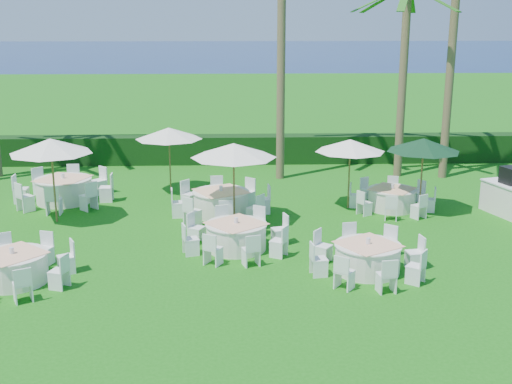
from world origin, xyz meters
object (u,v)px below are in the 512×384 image
Objects in this scene: banquet_table_a at (13,267)px; banquet_table_d at (64,190)px; banquet_table_f at (392,198)px; banquet_table_c at (367,257)px; umbrella_c at (169,133)px; banquet_table_e at (221,202)px; umbrella_d at (350,146)px; umbrella_green at (424,145)px; umbrella_a at (51,146)px; umbrella_b at (234,150)px; banquet_table_b at (236,235)px.

banquet_table_d reaches higher than banquet_table_a.
banquet_table_f is at bearing -6.57° from banquet_table_d.
umbrella_c reaches higher than banquet_table_c.
banquet_table_e is 1.15× the size of banquet_table_f.
umbrella_green reaches higher than umbrella_d.
umbrella_a is (-10.73, -0.97, 2.02)m from banquet_table_f.
banquet_table_f is 8.09m from umbrella_c.
banquet_table_a is 1.22× the size of umbrella_d.
banquet_table_d is 1.44× the size of umbrella_d.
banquet_table_c is at bearing -26.68° from umbrella_a.
umbrella_a is 1.10× the size of umbrella_c.
banquet_table_e is at bearing -56.74° from umbrella_c.
umbrella_a is at bearing -176.92° from umbrella_green.
banquet_table_a is at bearing -87.09° from umbrella_a.
umbrella_b reaches higher than banquet_table_d.
banquet_table_b is 5.63m from umbrella_d.
umbrella_green is (2.76, 5.05, 1.84)m from banquet_table_c.
umbrella_green is (6.46, 0.08, 1.80)m from banquet_table_e.
banquet_table_a is 12.67m from umbrella_green.
banquet_table_a is 1.18× the size of umbrella_c.
umbrella_green reaches higher than banquet_table_b.
banquet_table_a is 5.72m from banquet_table_b.
banquet_table_b is 1.11× the size of umbrella_a.
banquet_table_f is 2.26m from umbrella_d.
umbrella_green is at bearing -7.78° from banquet_table_d.
banquet_table_f is 1.07× the size of umbrella_b.
banquet_table_c is at bearing -51.25° from umbrella_b.
umbrella_c reaches higher than banquet_table_f.
banquet_table_c is 10.06m from umbrella_a.
banquet_table_c is 6.19m from banquet_table_e.
banquet_table_a is 8.87m from umbrella_c.
banquet_table_e is (-3.71, 4.96, 0.04)m from banquet_table_c.
umbrella_c is at bearing 123.26° from banquet_table_e.
banquet_table_e is at bearing -179.26° from umbrella_green.
umbrella_green is at bearing 0.74° from banquet_table_e.
umbrella_green reaches higher than umbrella_c.
banquet_table_e is at bearing -17.47° from banquet_table_d.
umbrella_a is 9.39m from umbrella_d.
banquet_table_e is 1.31× the size of umbrella_green.
banquet_table_a is at bearing -146.85° from umbrella_d.
umbrella_c is at bearing 121.61° from umbrella_b.
banquet_table_d is at bearing 94.59° from banquet_table_a.
umbrella_b reaches higher than banquet_table_c.
banquet_table_d is at bearing 173.59° from umbrella_d.
umbrella_b is at bearing -171.09° from umbrella_green.
banquet_table_e reaches higher than banquet_table_f.
banquet_table_b is 1.05× the size of banquet_table_f.
banquet_table_d is (-0.56, 7.01, 0.06)m from banquet_table_a.
umbrella_a is at bearing 176.62° from umbrella_b.
banquet_table_b is at bearing -81.77° from banquet_table_e.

